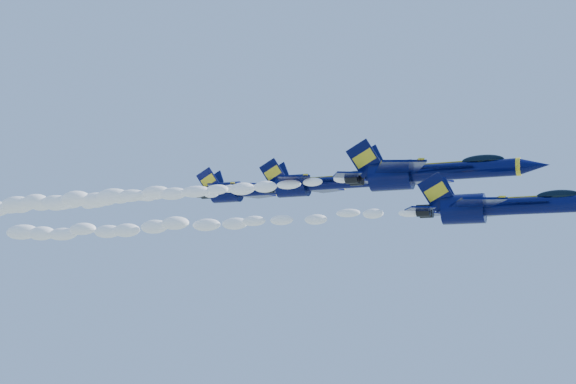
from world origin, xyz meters
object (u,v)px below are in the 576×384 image
at_px(jet_second, 430,172).
at_px(jet_third, 321,183).
at_px(jet_lead, 504,206).
at_px(jet_fourth, 251,190).

height_order(jet_second, jet_third, jet_second).
height_order(jet_lead, jet_third, jet_third).
height_order(jet_lead, jet_second, jet_second).
xyz_separation_m(jet_second, jet_fourth, (-23.97, 11.40, 1.18)).
bearing_deg(jet_lead, jet_second, 130.32).
bearing_deg(jet_fourth, jet_third, -32.00).
xyz_separation_m(jet_lead, jet_fourth, (-31.33, 20.07, 5.64)).
bearing_deg(jet_third, jet_second, -18.44).
distance_m(jet_second, jet_fourth, 26.57).
xyz_separation_m(jet_third, jet_fourth, (-11.68, 7.30, 0.91)).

